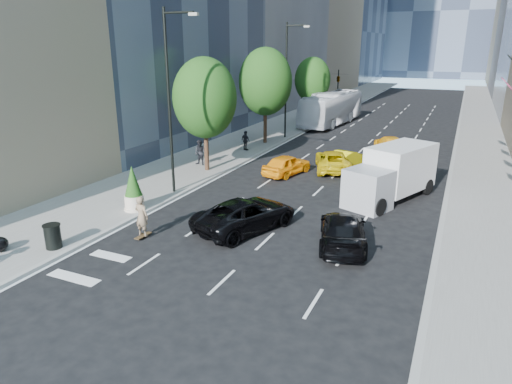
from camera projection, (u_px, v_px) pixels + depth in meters
The scene contains 22 objects.
ground at pixel (245, 238), 20.56m from camera, with size 160.00×160.00×0.00m, color black.
sidewalk_left at pixel (290, 123), 50.07m from camera, with size 6.00×120.00×0.15m, color slate.
sidewalk_right at pixel (480, 137), 42.59m from camera, with size 4.00×120.00×0.15m, color slate.
lamp_near at pixel (171, 93), 24.72m from camera, with size 2.13×0.22×10.00m.
lamp_far at pixel (288, 74), 40.32m from camera, with size 2.13×0.22×10.00m.
tree_near at pixel (205, 98), 29.66m from camera, with size 4.20×4.20×7.46m.
tree_mid at pixel (265, 82), 38.21m from camera, with size 4.50×4.50×7.99m.
tree_far at pixel (312, 80), 49.69m from camera, with size 3.90×3.90×6.92m.
traffic_signal at pixel (338, 79), 56.42m from camera, with size 2.48×0.53×5.20m.
skateboarder at pixel (142, 219), 20.25m from camera, with size 0.67×0.44×1.84m, color #7A644C.
black_sedan_lincoln at pixel (246, 214), 21.30m from camera, with size 2.44×5.29×1.47m, color black.
black_sedan_mercedes at pixel (343, 230), 19.56m from camera, with size 1.95×4.79×1.39m, color black.
taxi_a at pixel (287, 165), 30.31m from camera, with size 1.61×4.00×1.36m, color #FE990D.
taxi_b at pixel (347, 159), 32.02m from camera, with size 1.33×3.83×1.26m, color yellow.
taxi_c at pixel (333, 160), 31.42m from camera, with size 2.26×4.90×1.36m, color gold.
taxi_d at pixel (390, 144), 36.88m from camera, with size 1.77×4.35×1.26m, color #FFB00D.
city_bus at pixel (332, 108), 49.38m from camera, with size 2.90×12.38×3.45m, color white.
box_truck at pixel (392, 173), 25.21m from camera, with size 4.42×6.57×2.97m.
pedestrian_a at pixel (200, 153), 32.11m from camera, with size 0.86×0.67×1.78m, color black.
pedestrian_b at pixel (246, 141), 36.65m from camera, with size 0.93×0.39×1.59m, color black.
trash_can at pixel (53, 237), 19.03m from camera, with size 0.66×0.66×0.99m, color black.
planter_shrub at pixel (133, 189), 23.27m from camera, with size 0.98×0.98×2.35m.
Camera 1 is at (8.29, -17.03, 8.29)m, focal length 32.00 mm.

